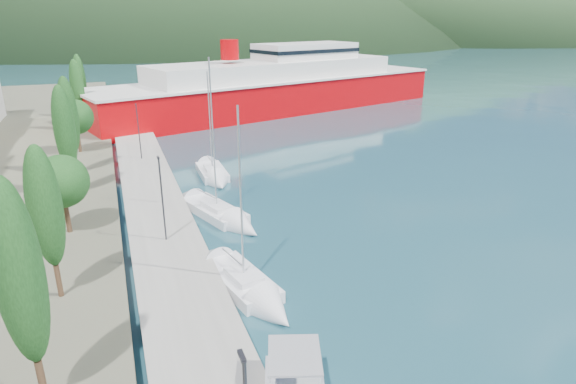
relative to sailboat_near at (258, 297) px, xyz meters
name	(u,v)px	position (x,y,z in m)	size (l,w,h in m)	color
ground	(152,78)	(4.86, 113.99, -0.33)	(1400.00, 1400.00, 0.00)	#1F4854
quay	(151,193)	(-4.14, 19.99, 0.07)	(5.00, 88.00, 0.80)	gray
tree_row	(69,129)	(-10.68, 25.81, 5.39)	(4.03, 66.01, 9.97)	#47301E
lamp_posts	(162,195)	(-4.14, 8.93, 3.76)	(0.15, 44.22, 6.06)	#2D2D33
sailboat_near	(258,297)	(0.00, 0.00, 0.00)	(4.40, 8.91, 12.30)	silver
sailboat_mid	(230,219)	(1.19, 11.69, 0.00)	(5.57, 9.95, 13.89)	silver
sailboat_far	(216,178)	(2.42, 22.49, 0.00)	(2.67, 8.02, 11.73)	silver
ferry	(277,88)	(21.13, 57.54, 3.61)	(66.45, 31.77, 12.95)	#B70207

